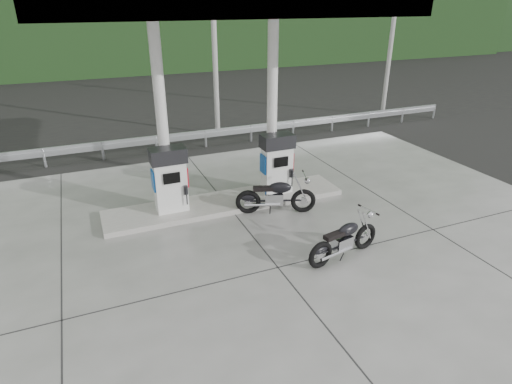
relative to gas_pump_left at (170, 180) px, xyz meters
name	(u,v)px	position (x,y,z in m)	size (l,w,h in m)	color
ground	(260,247)	(1.60, -2.50, -1.07)	(160.00, 160.00, 0.00)	black
forecourt_apron	(260,246)	(1.60, -2.50, -1.06)	(18.00, 14.00, 0.02)	slate
pump_island	(227,202)	(1.60, 0.00, -0.98)	(7.00, 1.40, 0.15)	gray
gas_pump_left	(170,180)	(0.00, 0.00, 0.00)	(0.95, 0.55, 1.80)	white
gas_pump_right	(277,164)	(3.20, 0.00, 0.00)	(0.95, 0.55, 1.80)	white
canopy_column_left	(162,118)	(0.00, 0.40, 1.60)	(0.30, 0.30, 5.00)	white
canopy_column_right	(272,107)	(3.20, 0.40, 1.60)	(0.30, 0.30, 5.00)	white
canopy_roof	(221,6)	(1.60, 0.00, 4.30)	(8.50, 5.00, 0.40)	silver
guardrail	(181,133)	(1.60, 5.50, -0.36)	(26.00, 0.16, 1.42)	#AFB3B7
road	(164,128)	(1.60, 9.00, -1.07)	(60.00, 7.00, 0.01)	black
utility_pole_b	(214,40)	(3.60, 7.00, 2.93)	(0.22, 0.22, 8.00)	#9C9C96
utility_pole_c	(392,34)	(12.60, 7.00, 2.93)	(0.22, 0.22, 8.00)	#9C9C96
tree_band	(114,33)	(1.60, 27.50, 1.93)	(80.00, 6.00, 6.00)	black
forested_hills	(95,42)	(1.60, 57.50, -1.07)	(100.00, 40.00, 140.00)	black
motorcycle_left	(276,196)	(2.71, -1.00, -0.55)	(2.10, 0.66, 0.99)	black
motorcycle_right	(344,240)	(3.18, -3.69, -0.59)	(1.95, 0.62, 0.92)	black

